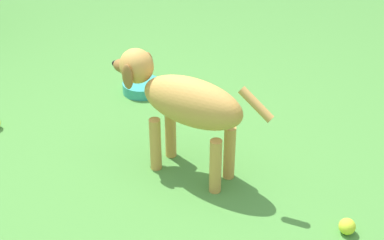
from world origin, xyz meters
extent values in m
plane|color=#478438|center=(0.00, 0.00, 0.00)|extent=(14.00, 14.00, 0.00)
ellipsoid|color=#C69347|center=(-0.20, -0.18, 0.36)|extent=(0.48, 0.20, 0.21)
cylinder|color=#C69347|center=(-0.04, -0.12, 0.13)|extent=(0.05, 0.05, 0.26)
cylinder|color=#C69347|center=(-0.04, -0.24, 0.13)|extent=(0.05, 0.05, 0.26)
cylinder|color=#C69347|center=(-0.35, -0.13, 0.13)|extent=(0.05, 0.05, 0.26)
cylinder|color=#C69347|center=(-0.35, -0.25, 0.13)|extent=(0.05, 0.05, 0.26)
ellipsoid|color=#C69347|center=(0.09, -0.17, 0.46)|extent=(0.16, 0.15, 0.16)
ellipsoid|color=olive|center=(0.16, -0.17, 0.44)|extent=(0.11, 0.07, 0.06)
sphere|color=black|center=(0.21, -0.17, 0.44)|extent=(0.03, 0.03, 0.03)
ellipsoid|color=olive|center=(0.08, -0.10, 0.44)|extent=(0.06, 0.03, 0.12)
ellipsoid|color=olive|center=(0.08, -0.25, 0.44)|extent=(0.06, 0.03, 0.12)
cylinder|color=#C69347|center=(-0.49, -0.19, 0.44)|extent=(0.16, 0.04, 0.12)
sphere|color=#C6DC30|center=(-0.92, -0.19, 0.03)|extent=(0.07, 0.07, 0.07)
cylinder|color=teal|center=(0.47, -0.66, 0.03)|extent=(0.22, 0.22, 0.06)
camera|label=1|loc=(-1.34, 1.50, 1.51)|focal=52.20mm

